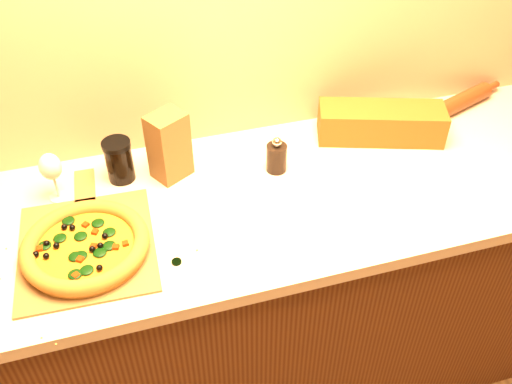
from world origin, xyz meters
The scene contains 11 objects.
cabinet centered at (0.00, 1.43, 0.43)m, with size 2.80×0.65×0.86m, color #48210F.
countertop centered at (0.00, 1.43, 0.88)m, with size 2.84×0.68×0.04m, color beige.
pizza_peel centered at (-0.48, 1.37, 0.90)m, with size 0.36×0.53×0.01m.
pizza centered at (-0.48, 1.33, 0.93)m, with size 0.33×0.33×0.05m.
bottle_cap centered at (-0.27, 1.24, 0.90)m, with size 0.03×0.03×0.01m, color black.
pepper_grinder centered at (0.09, 1.52, 0.95)m, with size 0.06×0.06×0.12m.
rolling_pin centered at (0.80, 1.66, 0.93)m, with size 0.41×0.17×0.06m.
bread_bag centered at (0.46, 1.59, 0.95)m, with size 0.40×0.13×0.11m, color brown.
wine_glass centered at (-0.55, 1.58, 1.01)m, with size 0.06×0.06×0.15m.
paper_bag centered at (-0.22, 1.59, 1.00)m, with size 0.10×0.08×0.21m, color brown.
dark_jar centered at (-0.36, 1.61, 0.97)m, with size 0.08×0.08×0.13m.
Camera 1 is at (-0.35, 0.25, 1.99)m, focal length 40.00 mm.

